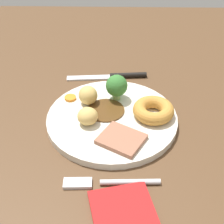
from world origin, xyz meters
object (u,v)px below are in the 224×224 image
Objects in this scene: dinner_plate at (112,119)px; roast_potato_right at (88,116)px; yorkshire_pudding at (153,110)px; knife at (114,76)px; fork at (109,182)px; meat_slice_main at (121,139)px; folded_napkin at (128,218)px; broccoli_floret at (117,86)px; carrot_coin_front at (70,98)px; roast_potato_left at (88,95)px.

dinner_plate is 6.55× the size of roast_potato_right.
knife is at bearing 26.43° from yorkshire_pudding.
yorkshire_pudding is at bearing -119.33° from fork.
meat_slice_main is at bearing -105.38° from fork.
folded_napkin is (-37.67, -2.61, -0.05)cm from knife.
yorkshire_pudding is 1.48× the size of broccoli_floret.
roast_potato_right reaches higher than knife.
roast_potato_right reaches higher than carrot_coin_front.
roast_potato_right is 0.21× the size of knife.
knife reaches higher than folded_napkin.
carrot_coin_front is at bearing 45.50° from knife.
carrot_coin_front is at bearing -70.03° from fork.
dinner_plate is 6.93cm from roast_potato_left.
roast_potato_right is at bearing -176.18° from roast_potato_left.
broccoli_floret reaches higher than meat_slice_main.
roast_potato_right reaches higher than meat_slice_main.
folded_napkin is (-27.55, -1.94, -4.03)cm from broccoli_floret.
roast_potato_right is at bearing 71.30° from knife.
meat_slice_main reaches higher than dinner_plate.
meat_slice_main is 0.40× the size of knife.
carrot_coin_front is 0.13× the size of knife.
folded_napkin is at bearing 112.93° from fork.
broccoli_floret is at bearing -94.90° from fork.
meat_slice_main is at bearing -149.02° from roast_potato_left.
roast_potato_right is (-2.12, 4.44, 2.31)cm from dinner_plate.
roast_potato_left is at bearing 73.33° from yorkshire_pudding.
roast_potato_left is 20.33cm from fork.
broccoli_floret is at bearing 89.26° from knife.
fork is (-20.83, -8.47, -1.27)cm from carrot_coin_front.
carrot_coin_front is 13.78cm from knife.
roast_potato_left is 6.01cm from broccoli_floret.
knife is (10.13, 0.67, -3.98)cm from broccoli_floret.
roast_potato_left is (4.22, 4.86, 2.57)cm from dinner_plate.
carrot_coin_front is 0.21× the size of folded_napkin.
fork is 1.39× the size of folded_napkin.
dinner_plate is 1.64× the size of fork.
dinner_plate reaches higher than folded_napkin.
fork reaches higher than folded_napkin.
fork is at bearing -162.32° from roast_potato_right.
meat_slice_main is at bearing -127.23° from roast_potato_right.
roast_potato_right is 0.35× the size of folded_napkin.
broccoli_floret is at bearing 4.42° from meat_slice_main.
roast_potato_right is at bearing 20.15° from folded_napkin.
broccoli_floret is 27.91cm from folded_napkin.
meat_slice_main is 7.91cm from roast_potato_right.
broccoli_floret reaches higher than fork.
yorkshire_pudding is 12.58cm from roast_potato_right.
folded_napkin is (-6.32, -2.96, 0.01)cm from fork.
roast_potato_left is at bearing 106.22° from broccoli_floret.
roast_potato_left reaches higher than dinner_plate.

